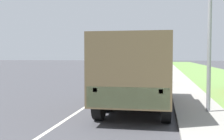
# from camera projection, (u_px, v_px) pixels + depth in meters

# --- Properties ---
(ground_plane) EXTENTS (180.00, 180.00, 0.00)m
(ground_plane) POSITION_uv_depth(u_px,v_px,m) (142.00, 70.00, 42.33)
(ground_plane) COLOR #424247
(lane_centre_stripe) EXTENTS (0.12, 120.00, 0.00)m
(lane_centre_stripe) POSITION_uv_depth(u_px,v_px,m) (142.00, 70.00, 42.33)
(lane_centre_stripe) COLOR silver
(lane_centre_stripe) RESTS_ON ground
(sidewalk_right) EXTENTS (1.80, 120.00, 0.12)m
(sidewalk_right) POSITION_uv_depth(u_px,v_px,m) (172.00, 70.00, 41.52)
(sidewalk_right) COLOR #9E9B93
(sidewalk_right) RESTS_ON ground
(grass_strip_right) EXTENTS (7.00, 120.00, 0.02)m
(grass_strip_right) POSITION_uv_depth(u_px,v_px,m) (203.00, 70.00, 40.73)
(grass_strip_right) COLOR #6B9347
(grass_strip_right) RESTS_ON ground
(military_truck) EXTENTS (2.46, 6.81, 2.80)m
(military_truck) POSITION_uv_depth(u_px,v_px,m) (138.00, 69.00, 11.00)
(military_truck) COLOR #545B3D
(military_truck) RESTS_ON ground
(car_nearest_ahead) EXTENTS (1.86, 4.45, 1.48)m
(car_nearest_ahead) POSITION_uv_depth(u_px,v_px,m) (150.00, 75.00, 20.88)
(car_nearest_ahead) COLOR maroon
(car_nearest_ahead) RESTS_ON ground
(car_second_ahead) EXTENTS (1.70, 4.47, 1.63)m
(car_second_ahead) POSITION_uv_depth(u_px,v_px,m) (122.00, 68.00, 32.59)
(car_second_ahead) COLOR black
(car_second_ahead) RESTS_ON ground
(car_third_ahead) EXTENTS (1.72, 4.87, 1.59)m
(car_third_ahead) POSITION_uv_depth(u_px,v_px,m) (127.00, 65.00, 41.32)
(car_third_ahead) COLOR silver
(car_third_ahead) RESTS_ON ground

